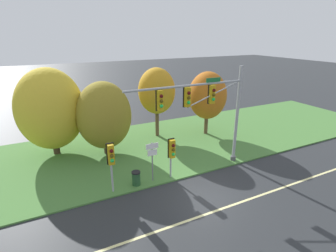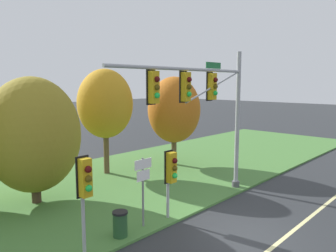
# 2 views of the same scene
# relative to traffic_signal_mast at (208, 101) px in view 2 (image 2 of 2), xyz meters

# --- Properties ---
(ground_plane) EXTENTS (160.00, 160.00, 0.00)m
(ground_plane) POSITION_rel_traffic_signal_mast_xyz_m (-1.79, -3.08, -4.75)
(ground_plane) COLOR #282B2D
(lane_stripe) EXTENTS (36.00, 0.16, 0.01)m
(lane_stripe) POSITION_rel_traffic_signal_mast_xyz_m (-1.79, -4.28, -4.75)
(lane_stripe) COLOR beige
(lane_stripe) RESTS_ON ground
(grass_verge) EXTENTS (48.00, 11.50, 0.10)m
(grass_verge) POSITION_rel_traffic_signal_mast_xyz_m (-1.79, 5.17, -4.70)
(grass_verge) COLOR #477A38
(grass_verge) RESTS_ON ground
(traffic_signal_mast) EXTENTS (8.52, 0.49, 7.03)m
(traffic_signal_mast) POSITION_rel_traffic_signal_mast_xyz_m (0.00, 0.00, 0.00)
(traffic_signal_mast) COLOR #9EA0A5
(traffic_signal_mast) RESTS_ON grass_verge
(pedestrian_signal_near_kerb) EXTENTS (0.46, 0.55, 2.81)m
(pedestrian_signal_near_kerb) POSITION_rel_traffic_signal_mast_xyz_m (-2.75, -0.27, -2.66)
(pedestrian_signal_near_kerb) COLOR #9EA0A5
(pedestrian_signal_near_kerb) RESTS_ON grass_verge
(pedestrian_signal_further_along) EXTENTS (0.46, 0.55, 3.22)m
(pedestrian_signal_further_along) POSITION_rel_traffic_signal_mast_xyz_m (-6.65, -0.22, -2.31)
(pedestrian_signal_further_along) COLOR #9EA0A5
(pedestrian_signal_further_along) RESTS_ON grass_verge
(route_sign_post) EXTENTS (0.83, 0.08, 2.69)m
(route_sign_post) POSITION_rel_traffic_signal_mast_xyz_m (-4.00, 0.01, -2.86)
(route_sign_post) COLOR slate
(route_sign_post) RESTS_ON grass_verge
(tree_left_of_mast) EXTENTS (4.18, 4.18, 5.77)m
(tree_left_of_mast) POSITION_rel_traffic_signal_mast_xyz_m (-5.64, 5.50, -1.51)
(tree_left_of_mast) COLOR #423021
(tree_left_of_mast) RESTS_ON grass_verge
(tree_behind_signpost) EXTENTS (3.30, 3.30, 6.30)m
(tree_behind_signpost) POSITION_rel_traffic_signal_mast_xyz_m (-0.45, 7.18, -0.43)
(tree_behind_signpost) COLOR brown
(tree_behind_signpost) RESTS_ON grass_verge
(tree_mid_verge) EXTENTS (3.49, 3.49, 5.88)m
(tree_mid_verge) POSITION_rel_traffic_signal_mast_xyz_m (3.94, 5.62, -0.97)
(tree_mid_verge) COLOR brown
(tree_mid_verge) RESTS_ON grass_verge
(trash_bin) EXTENTS (0.56, 0.56, 0.93)m
(trash_bin) POSITION_rel_traffic_signal_mast_xyz_m (-5.13, 0.00, -4.18)
(trash_bin) COLOR #234C28
(trash_bin) RESTS_ON grass_verge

